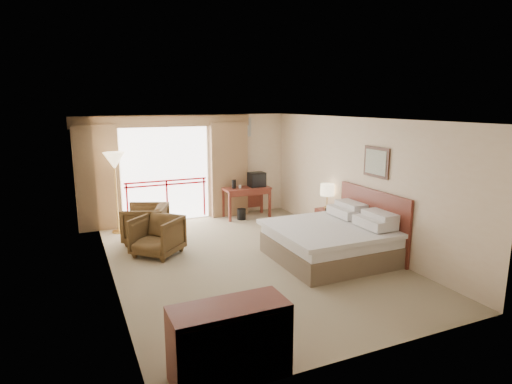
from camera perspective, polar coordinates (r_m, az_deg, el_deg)
name	(u,v)px	position (r m, az deg, el deg)	size (l,w,h in m)	color
floor	(249,260)	(8.40, -0.98, -9.03)	(7.00, 7.00, 0.00)	gray
ceiling	(248,119)	(7.86, -1.05, 9.69)	(7.00, 7.00, 0.00)	white
wall_back	(196,167)	(11.28, -8.01, 3.32)	(5.00, 5.00, 0.00)	beige
wall_front	(368,249)	(5.10, 14.70, -7.32)	(5.00, 5.00, 0.00)	beige
wall_left	(109,205)	(7.44, -19.04, -1.59)	(7.00, 7.00, 0.00)	beige
wall_right	(357,182)	(9.27, 13.35, 1.30)	(7.00, 7.00, 0.00)	beige
balcony_door	(166,175)	(11.09, -11.93, 2.26)	(2.40, 2.40, 0.00)	white
balcony_railing	(167,190)	(11.14, -11.82, 0.27)	(2.09, 0.03, 1.02)	red
curtain_left	(97,178)	(10.74, -20.42, 1.73)	(1.00, 0.26, 2.50)	brown
curtain_right	(229,170)	(11.42, -3.68, 3.01)	(1.00, 0.26, 2.50)	brown
valance	(164,121)	(10.86, -12.12, 9.22)	(4.40, 0.22, 0.28)	brown
hvac_vent	(242,127)	(11.58, -1.85, 8.62)	(0.50, 0.04, 0.50)	silver
bed	(332,240)	(8.46, 10.05, -6.36)	(2.13, 2.06, 0.97)	brown
headboard	(372,221)	(8.95, 15.25, -3.79)	(0.06, 2.10, 1.30)	#592019
framed_art	(376,162)	(8.72, 15.74, 3.85)	(0.04, 0.72, 0.60)	black
nightstand	(327,222)	(10.04, 9.50, -3.93)	(0.41, 0.49, 0.59)	#592019
table_lamp	(327,190)	(9.91, 9.49, 0.23)	(0.32, 0.32, 0.56)	tan
phone	(330,209)	(9.81, 9.81, -2.31)	(0.16, 0.13, 0.07)	black
desk	(246,194)	(11.37, -1.40, -0.21)	(1.23, 0.60, 0.81)	#592019
tv	(257,180)	(11.36, 0.10, 1.67)	(0.42, 0.34, 0.38)	black
coffee_maker	(234,184)	(11.13, -2.97, 1.06)	(0.11, 0.11, 0.23)	black
cup	(240,187)	(11.16, -2.15, 0.72)	(0.07, 0.07, 0.09)	white
wastebasket	(241,214)	(11.17, -1.95, -2.98)	(0.23, 0.23, 0.28)	black
armchair_far	(146,242)	(9.76, -14.39, -6.42)	(0.88, 0.91, 0.83)	#412E19
armchair_near	(158,255)	(8.89, -12.92, -8.15)	(0.84, 0.87, 0.79)	#412E19
side_table	(144,229)	(9.37, -14.68, -4.82)	(0.50, 0.50, 0.54)	black
book	(144,221)	(9.33, -14.73, -3.80)	(0.18, 0.24, 0.02)	white
floor_lamp	(114,164)	(10.30, -18.36, 3.58)	(0.48, 0.48, 1.89)	tan
dresser	(230,342)	(4.94, -3.53, -19.35)	(1.29, 0.55, 0.86)	#592019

